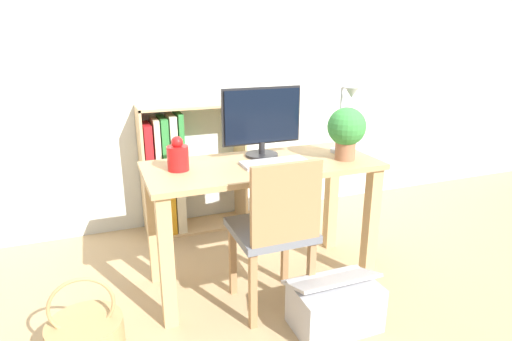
{
  "coord_description": "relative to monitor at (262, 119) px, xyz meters",
  "views": [
    {
      "loc": [
        -0.85,
        -2.12,
        1.44
      ],
      "look_at": [
        0.0,
        0.1,
        0.67
      ],
      "focal_mm": 30.0,
      "sensor_mm": 36.0,
      "label": 1
    }
  ],
  "objects": [
    {
      "name": "keyboard",
      "position": [
        0.01,
        -0.17,
        -0.21
      ],
      "size": [
        0.37,
        0.15,
        0.02
      ],
      "color": "#B2B2B7",
      "rests_on": "desk"
    },
    {
      "name": "ground_plane",
      "position": [
        -0.05,
        -0.13,
        -0.96
      ],
      "size": [
        10.0,
        10.0,
        0.0
      ],
      "primitive_type": "plane",
      "color": "tan"
    },
    {
      "name": "wall_back",
      "position": [
        -0.05,
        0.91,
        0.34
      ],
      "size": [
        8.0,
        0.05,
        2.6
      ],
      "color": "silver",
      "rests_on": "ground_plane"
    },
    {
      "name": "chair",
      "position": [
        -0.09,
        -0.43,
        -0.48
      ],
      "size": [
        0.4,
        0.4,
        0.87
      ],
      "rotation": [
        0.0,
        0.0,
        0.0
      ],
      "color": "slate",
      "rests_on": "ground_plane"
    },
    {
      "name": "vase",
      "position": [
        -0.51,
        -0.09,
        -0.14
      ],
      "size": [
        0.11,
        0.11,
        0.18
      ],
      "color": "red",
      "rests_on": "desk"
    },
    {
      "name": "monitor",
      "position": [
        0.0,
        0.0,
        0.0
      ],
      "size": [
        0.48,
        0.19,
        0.4
      ],
      "color": "#232326",
      "rests_on": "desk"
    },
    {
      "name": "storage_box",
      "position": [
        0.13,
        -0.67,
        -0.83
      ],
      "size": [
        0.44,
        0.32,
        0.3
      ],
      "color": "#B2B2B7",
      "rests_on": "ground_plane"
    },
    {
      "name": "desk",
      "position": [
        -0.05,
        -0.13,
        -0.38
      ],
      "size": [
        1.3,
        0.56,
        0.74
      ],
      "color": "tan",
      "rests_on": "ground_plane"
    },
    {
      "name": "basket",
      "position": [
        -1.04,
        -0.48,
        -0.85
      ],
      "size": [
        0.34,
        0.34,
        0.43
      ],
      "color": "tan",
      "rests_on": "ground_plane"
    },
    {
      "name": "potted_plant",
      "position": [
        0.42,
        -0.23,
        -0.05
      ],
      "size": [
        0.22,
        0.22,
        0.3
      ],
      "color": "#9E6647",
      "rests_on": "desk"
    },
    {
      "name": "desk_lamp",
      "position": [
        0.47,
        -0.14,
        0.03
      ],
      "size": [
        0.1,
        0.19,
        0.4
      ],
      "color": "#B7B7BC",
      "rests_on": "desk"
    },
    {
      "name": "bookshelf",
      "position": [
        -0.39,
        0.73,
        -0.5
      ],
      "size": [
        0.76,
        0.28,
        0.95
      ],
      "color": "tan",
      "rests_on": "ground_plane"
    }
  ]
}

